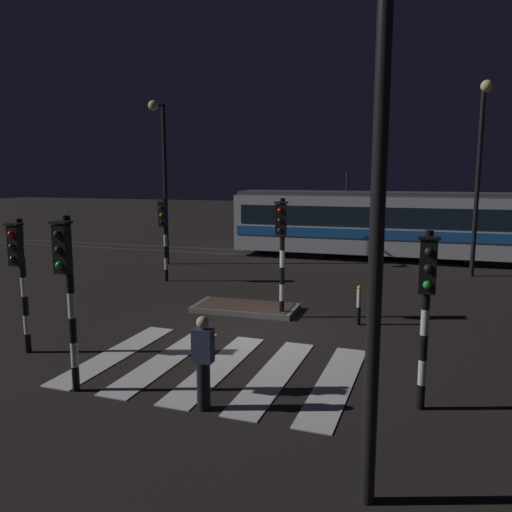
# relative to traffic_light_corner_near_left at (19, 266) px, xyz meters

# --- Properties ---
(ground_plane) EXTENTS (120.00, 120.00, 0.00)m
(ground_plane) POSITION_rel_traffic_light_corner_near_left_xyz_m (4.60, 3.09, -2.07)
(ground_plane) COLOR black
(rail_near) EXTENTS (80.00, 0.12, 0.03)m
(rail_near) POSITION_rel_traffic_light_corner_near_left_xyz_m (4.60, 15.33, -2.06)
(rail_near) COLOR #59595E
(rail_near) RESTS_ON ground
(rail_far) EXTENTS (80.00, 0.12, 0.03)m
(rail_far) POSITION_rel_traffic_light_corner_near_left_xyz_m (4.60, 16.77, -2.06)
(rail_far) COLOR #59595E
(rail_far) RESTS_ON ground
(crosswalk_zebra) EXTENTS (5.96, 4.40, 0.02)m
(crosswalk_zebra) POSITION_rel_traffic_light_corner_near_left_xyz_m (4.60, 0.51, -2.06)
(crosswalk_zebra) COLOR silver
(crosswalk_zebra) RESTS_ON ground
(traffic_island) EXTENTS (3.12, 1.49, 0.18)m
(traffic_island) POSITION_rel_traffic_light_corner_near_left_xyz_m (3.68, 5.14, -1.98)
(traffic_island) COLOR slate
(traffic_island) RESTS_ON ground
(traffic_light_corner_near_left) EXTENTS (0.36, 0.42, 3.14)m
(traffic_light_corner_near_left) POSITION_rel_traffic_light_corner_near_left_xyz_m (0.00, 0.00, 0.00)
(traffic_light_corner_near_left) COLOR black
(traffic_light_corner_near_left) RESTS_ON ground
(traffic_light_corner_near_right) EXTENTS (0.36, 0.42, 3.20)m
(traffic_light_corner_near_right) POSITION_rel_traffic_light_corner_near_left_xyz_m (8.77, -0.34, 0.04)
(traffic_light_corner_near_right) COLOR black
(traffic_light_corner_near_right) RESTS_ON ground
(traffic_light_corner_far_left) EXTENTS (0.36, 0.42, 3.19)m
(traffic_light_corner_far_left) POSITION_rel_traffic_light_corner_near_left_xyz_m (-0.63, 8.26, 0.03)
(traffic_light_corner_far_left) COLOR black
(traffic_light_corner_far_left) RESTS_ON ground
(traffic_light_median_centre) EXTENTS (0.36, 0.42, 3.45)m
(traffic_light_median_centre) POSITION_rel_traffic_light_corner_near_left_xyz_m (4.92, 4.67, 0.21)
(traffic_light_median_centre) COLOR black
(traffic_light_median_centre) RESTS_ON ground
(traffic_light_kerb_mid_left) EXTENTS (0.36, 0.42, 3.39)m
(traffic_light_kerb_mid_left) POSITION_rel_traffic_light_corner_near_left_xyz_m (2.42, -1.51, 0.17)
(traffic_light_kerb_mid_left) COLOR black
(traffic_light_kerb_mid_left) RESTS_ON ground
(street_lamp_near_kerb) EXTENTS (0.44, 1.21, 6.93)m
(street_lamp_near_kerb) POSITION_rel_traffic_light_corner_near_left_xyz_m (8.12, -3.48, 2.35)
(street_lamp_near_kerb) COLOR black
(street_lamp_near_kerb) RESTS_ON ground
(street_lamp_trackside_right) EXTENTS (0.44, 1.21, 7.53)m
(street_lamp_trackside_right) POSITION_rel_traffic_light_corner_near_left_xyz_m (10.76, 12.70, 2.67)
(street_lamp_trackside_right) COLOR black
(street_lamp_trackside_right) RESTS_ON ground
(street_lamp_trackside_left) EXTENTS (0.44, 1.21, 7.19)m
(street_lamp_trackside_left) POSITION_rel_traffic_light_corner_near_left_xyz_m (-2.35, 11.56, 2.48)
(street_lamp_trackside_left) COLOR black
(street_lamp_trackside_left) RESTS_ON ground
(tram) EXTENTS (15.51, 2.58, 4.15)m
(tram) POSITION_rel_traffic_light_corner_near_left_xyz_m (7.50, 16.04, -0.33)
(tram) COLOR silver
(tram) RESTS_ON ground
(pedestrian_waiting_at_kerb) EXTENTS (0.36, 0.24, 1.71)m
(pedestrian_waiting_at_kerb) POSITION_rel_traffic_light_corner_near_left_xyz_m (5.09, -1.41, -1.20)
(pedestrian_waiting_at_kerb) COLOR black
(pedestrian_waiting_at_kerb) RESTS_ON ground
(bollard_island_edge) EXTENTS (0.12, 0.12, 1.11)m
(bollard_island_edge) POSITION_rel_traffic_light_corner_near_left_xyz_m (7.13, 4.66, -1.51)
(bollard_island_edge) COLOR black
(bollard_island_edge) RESTS_ON ground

